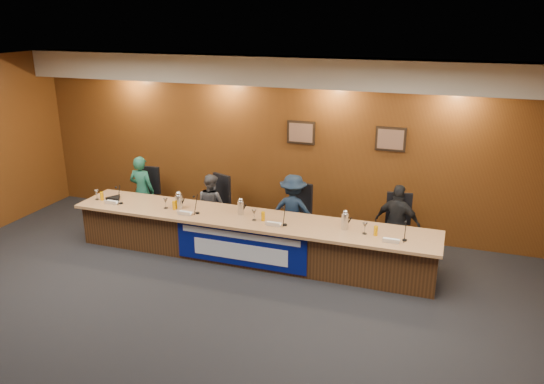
{
  "coord_description": "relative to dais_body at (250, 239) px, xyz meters",
  "views": [
    {
      "loc": [
        3.02,
        -5.1,
        3.9
      ],
      "look_at": [
        0.37,
        2.45,
        1.2
      ],
      "focal_mm": 35.0,
      "sensor_mm": 36.0,
      "label": 1
    }
  ],
  "objects": [
    {
      "name": "floor",
      "position": [
        0.0,
        -2.4,
        -0.35
      ],
      "size": [
        10.0,
        10.0,
        0.0
      ],
      "primitive_type": "plane",
      "color": "black",
      "rests_on": "ground"
    },
    {
      "name": "ceiling",
      "position": [
        0.0,
        -2.4,
        2.85
      ],
      "size": [
        10.0,
        8.0,
        0.04
      ],
      "primitive_type": "cube",
      "color": "silver",
      "rests_on": "wall_back"
    },
    {
      "name": "wall_back",
      "position": [
        0.0,
        1.6,
        1.25
      ],
      "size": [
        10.0,
        0.04,
        3.2
      ],
      "primitive_type": "cube",
      "color": "#582F11",
      "rests_on": "floor"
    },
    {
      "name": "soffit",
      "position": [
        0.0,
        1.35,
        2.6
      ],
      "size": [
        10.0,
        0.5,
        0.5
      ],
      "primitive_type": "cube",
      "color": "beige",
      "rests_on": "wall_back"
    },
    {
      "name": "dais_body",
      "position": [
        0.0,
        0.0,
        0.0
      ],
      "size": [
        6.0,
        0.8,
        0.7
      ],
      "primitive_type": "cube",
      "color": "#422612",
      "rests_on": "floor"
    },
    {
      "name": "dais_top",
      "position": [
        0.0,
        -0.05,
        0.38
      ],
      "size": [
        6.1,
        0.95,
        0.05
      ],
      "primitive_type": "cube",
      "color": "#B27E4F",
      "rests_on": "dais_body"
    },
    {
      "name": "banner",
      "position": [
        0.0,
        -0.41,
        0.03
      ],
      "size": [
        2.2,
        0.02,
        0.65
      ],
      "primitive_type": "cube",
      "color": "#050E66",
      "rests_on": "dais_body"
    },
    {
      "name": "banner_text_upper",
      "position": [
        0.0,
        -0.43,
        0.23
      ],
      "size": [
        2.0,
        0.01,
        0.1
      ],
      "primitive_type": "cube",
      "color": "silver",
      "rests_on": "banner"
    },
    {
      "name": "banner_text_lower",
      "position": [
        0.0,
        -0.43,
        -0.05
      ],
      "size": [
        1.6,
        0.01,
        0.28
      ],
      "primitive_type": "cube",
      "color": "silver",
      "rests_on": "banner"
    },
    {
      "name": "wall_photo_left",
      "position": [
        0.4,
        1.57,
        1.5
      ],
      "size": [
        0.52,
        0.04,
        0.42
      ],
      "primitive_type": "cube",
      "color": "black",
      "rests_on": "wall_back"
    },
    {
      "name": "wall_photo_right",
      "position": [
        2.0,
        1.57,
        1.5
      ],
      "size": [
        0.52,
        0.04,
        0.42
      ],
      "primitive_type": "cube",
      "color": "black",
      "rests_on": "wall_back"
    },
    {
      "name": "panelist_a",
      "position": [
        -2.5,
        0.73,
        0.33
      ],
      "size": [
        0.5,
        0.33,
        1.36
      ],
      "primitive_type": "imported",
      "rotation": [
        0.0,
        0.0,
        3.16
      ],
      "color": "#1B5842",
      "rests_on": "floor"
    },
    {
      "name": "panelist_b",
      "position": [
        -1.04,
        0.73,
        0.23
      ],
      "size": [
        0.68,
        0.61,
        1.15
      ],
      "primitive_type": "imported",
      "rotation": [
        0.0,
        0.0,
        2.78
      ],
      "color": "#494A4E",
      "rests_on": "floor"
    },
    {
      "name": "panelist_c",
      "position": [
        0.52,
        0.73,
        0.3
      ],
      "size": [
        0.85,
        0.51,
        1.3
      ],
      "primitive_type": "imported",
      "rotation": [
        0.0,
        0.0,
        3.17
      ],
      "color": "#122033",
      "rests_on": "floor"
    },
    {
      "name": "panelist_d",
      "position": [
        2.3,
        0.73,
        0.3
      ],
      "size": [
        0.82,
        0.49,
        1.31
      ],
      "primitive_type": "imported",
      "rotation": [
        0.0,
        0.0,
        2.91
      ],
      "color": "black",
      "rests_on": "floor"
    },
    {
      "name": "office_chair_a",
      "position": [
        -2.5,
        0.83,
        0.13
      ],
      "size": [
        0.52,
        0.52,
        0.08
      ],
      "primitive_type": "cube",
      "rotation": [
        0.0,
        0.0,
        0.09
      ],
      "color": "black",
      "rests_on": "floor"
    },
    {
      "name": "office_chair_b",
      "position": [
        -1.04,
        0.83,
        0.13
      ],
      "size": [
        0.63,
        0.63,
        0.08
      ],
      "primitive_type": "cube",
      "rotation": [
        0.0,
        0.0,
        -0.39
      ],
      "color": "black",
      "rests_on": "floor"
    },
    {
      "name": "office_chair_c",
      "position": [
        0.52,
        0.83,
        0.13
      ],
      "size": [
        0.6,
        0.6,
        0.08
      ],
      "primitive_type": "cube",
      "rotation": [
        0.0,
        0.0,
        -0.3
      ],
      "color": "black",
      "rests_on": "floor"
    },
    {
      "name": "office_chair_d",
      "position": [
        2.3,
        0.83,
        0.13
      ],
      "size": [
        0.53,
        0.53,
        0.08
      ],
      "primitive_type": "cube",
      "rotation": [
        0.0,
        0.0,
        0.11
      ],
      "color": "black",
      "rests_on": "floor"
    },
    {
      "name": "nameplate_a",
      "position": [
        -2.48,
        -0.28,
        0.45
      ],
      "size": [
        0.24,
        0.08,
        0.1
      ],
      "primitive_type": "cube",
      "rotation": [
        0.31,
        0.0,
        0.0
      ],
      "color": "white",
      "rests_on": "dais_top"
    },
    {
      "name": "microphone_a",
      "position": [
        -2.33,
        -0.18,
        0.41
      ],
      "size": [
        0.07,
        0.07,
        0.02
      ],
      "primitive_type": "cylinder",
      "color": "black",
      "rests_on": "dais_top"
    },
    {
      "name": "juice_glass_a",
      "position": [
        -2.76,
        -0.13,
        0.47
      ],
      "size": [
        0.06,
        0.06,
        0.15
      ],
      "primitive_type": "cylinder",
      "color": "#E49500",
      "rests_on": "dais_top"
    },
    {
      "name": "water_glass_a",
      "position": [
        -2.86,
        -0.14,
        0.49
      ],
      "size": [
        0.08,
        0.08,
        0.18
      ],
      "primitive_type": "cylinder",
      "color": "silver",
      "rests_on": "dais_top"
    },
    {
      "name": "nameplate_b",
      "position": [
        -1.03,
        -0.33,
        0.45
      ],
      "size": [
        0.24,
        0.08,
        0.1
      ],
      "primitive_type": "cube",
      "rotation": [
        0.31,
        0.0,
        0.0
      ],
      "color": "white",
      "rests_on": "dais_top"
    },
    {
      "name": "microphone_b",
      "position": [
        -0.86,
        -0.17,
        0.41
      ],
      "size": [
        0.07,
        0.07,
        0.02
      ],
      "primitive_type": "cylinder",
      "color": "black",
      "rests_on": "dais_top"
    },
    {
      "name": "juice_glass_b",
      "position": [
        -1.31,
        -0.13,
        0.47
      ],
      "size": [
        0.06,
        0.06,
        0.15
      ],
      "primitive_type": "cylinder",
      "color": "#E49500",
      "rests_on": "dais_top"
    },
    {
      "name": "water_glass_b",
      "position": [
        -1.48,
        -0.12,
        0.49
      ],
      "size": [
        0.08,
        0.08,
        0.18
      ],
      "primitive_type": "cylinder",
      "color": "silver",
      "rests_on": "dais_top"
    },
    {
      "name": "nameplate_c",
      "position": [
        0.5,
        -0.29,
        0.45
      ],
      "size": [
        0.24,
        0.08,
        0.1
      ],
      "primitive_type": "cube",
      "rotation": [
        0.31,
        0.0,
        0.0
      ],
      "color": "white",
      "rests_on": "dais_top"
    },
    {
      "name": "microphone_c",
      "position": [
        0.67,
        -0.18,
        0.41
      ],
      "size": [
        0.07,
        0.07,
        0.02
      ],
      "primitive_type": "cylinder",
      "color": "black",
      "rests_on": "dais_top"
    },
    {
      "name": "juice_glass_c",
      "position": [
        0.28,
        -0.11,
        0.47
      ],
      "size": [
        0.06,
        0.06,
        0.15
      ],
      "primitive_type": "cylinder",
      "color": "#E49500",
      "rests_on": "dais_top"
    },
    {
      "name": "water_glass_c",
      "position": [
        0.14,
        -0.14,
        0.49
      ],
      "size": [
        0.08,
        0.08,
        0.18
      ],
      "primitive_type": "cylinder",
      "color": "silver",
      "rests_on": "dais_top"
    },
    {
      "name": "nameplate_d",
      "position": [
        2.32,
        -0.33,
        0.45
      ],
      "size": [
        0.24,
        0.08,
        0.1
      ],
      "primitive_type": "cube",
      "rotation": [
        0.31,
        0.0,
        0.0
      ],
      "color": "white",
      "rests_on": "dais_top"
    },
    {
      "name": "microphone_d",
      "position": [
        2.5,
        -0.16,
        0.41
      ],
      "size": [
        0.07,
        0.07,
        0.02
      ],
      "primitive_type": "cylinder",
      "color": "black",
      "rests_on": "dais_top"
    },
    {
      "name": "juice_glass_d",
      "position": [
        2.07,
        -0.11,
        0.47
      ],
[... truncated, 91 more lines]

